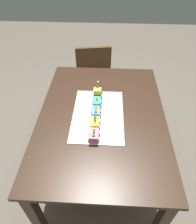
{
  "coord_description": "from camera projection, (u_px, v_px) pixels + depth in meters",
  "views": [
    {
      "loc": [
        1.16,
        0.03,
        1.88
      ],
      "look_at": [
        0.0,
        -0.03,
        0.77
      ],
      "focal_mm": 32.76,
      "sensor_mm": 36.0,
      "label": 1
    }
  ],
  "objects": [
    {
      "name": "chair",
      "position": [
        93.0,
        72.0,
        2.56
      ],
      "size": [
        0.46,
        0.46,
        0.86
      ],
      "rotation": [
        0.0,
        0.0,
        -1.42
      ],
      "color": "brown",
      "rests_on": "ground"
    },
    {
      "name": "cake_car_hopper_sky_blue",
      "position": [
        96.0,
        112.0,
        1.6
      ],
      "size": [
        0.1,
        0.08,
        0.07
      ],
      "color": "#669EEA",
      "rests_on": "cake_board"
    },
    {
      "name": "ground_plane",
      "position": [
        101.0,
        165.0,
        2.13
      ],
      "size": [
        8.0,
        8.0,
        0.0
      ],
      "primitive_type": "plane",
      "color": "#6B6054"
    },
    {
      "name": "birthday_candle",
      "position": [
        95.0,
        118.0,
        1.46
      ],
      "size": [
        0.01,
        0.01,
        0.05
      ],
      "color": "#4CA5E5",
      "rests_on": "cake_car_gondola_lemon"
    },
    {
      "name": "cake_locomotive",
      "position": [
        98.0,
        91.0,
        1.76
      ],
      "size": [
        0.14,
        0.08,
        0.12
      ],
      "color": "#472816",
      "rests_on": "cake_board"
    },
    {
      "name": "cake_car_caboose_bubblegum",
      "position": [
        94.0,
        136.0,
        1.43
      ],
      "size": [
        0.1,
        0.08,
        0.07
      ],
      "color": "pink",
      "rests_on": "cake_board"
    },
    {
      "name": "dining_table",
      "position": [
        102.0,
        124.0,
        1.7
      ],
      "size": [
        1.4,
        1.0,
        0.74
      ],
      "color": "#382316",
      "rests_on": "ground"
    },
    {
      "name": "cake_car_gondola_lemon",
      "position": [
        95.0,
        123.0,
        1.51
      ],
      "size": [
        0.1,
        0.08,
        0.07
      ],
      "color": "#F4E04C",
      "rests_on": "cake_board"
    },
    {
      "name": "cake_board",
      "position": [
        98.0,
        115.0,
        1.62
      ],
      "size": [
        0.6,
        0.4,
        0.0
      ],
      "primitive_type": "cube",
      "color": "silver",
      "rests_on": "dining_table"
    },
    {
      "name": "cake_car_flatbed_turquoise",
      "position": [
        97.0,
        102.0,
        1.68
      ],
      "size": [
        0.1,
        0.08,
        0.07
      ],
      "color": "#38B7C6",
      "rests_on": "cake_board"
    }
  ]
}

